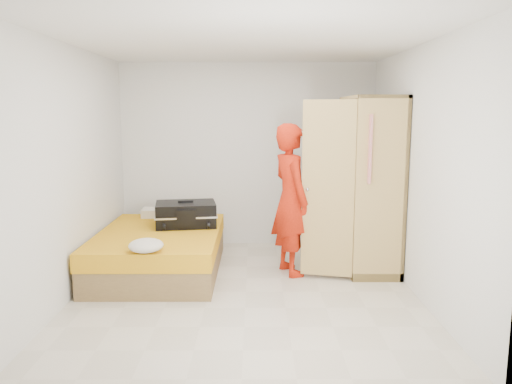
{
  "coord_description": "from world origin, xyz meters",
  "views": [
    {
      "loc": [
        0.09,
        -5.13,
        1.92
      ],
      "look_at": [
        0.11,
        0.56,
        1.0
      ],
      "focal_mm": 35.0,
      "sensor_mm": 36.0,
      "label": 1
    }
  ],
  "objects_px": {
    "bed": "(160,251)",
    "round_cushion": "(146,245)",
    "wardrobe": "(366,188)",
    "suitcase": "(186,214)",
    "person": "(291,200)"
  },
  "relations": [
    {
      "from": "person",
      "to": "round_cushion",
      "type": "height_order",
      "value": "person"
    },
    {
      "from": "bed",
      "to": "round_cushion",
      "type": "height_order",
      "value": "round_cushion"
    },
    {
      "from": "bed",
      "to": "round_cushion",
      "type": "bearing_deg",
      "value": -87.78
    },
    {
      "from": "person",
      "to": "suitcase",
      "type": "height_order",
      "value": "person"
    },
    {
      "from": "bed",
      "to": "suitcase",
      "type": "relative_size",
      "value": 2.44
    },
    {
      "from": "person",
      "to": "round_cushion",
      "type": "distance_m",
      "value": 1.79
    },
    {
      "from": "wardrobe",
      "to": "person",
      "type": "xyz_separation_m",
      "value": [
        -0.93,
        -0.2,
        -0.11
      ]
    },
    {
      "from": "suitcase",
      "to": "round_cushion",
      "type": "distance_m",
      "value": 1.22
    },
    {
      "from": "bed",
      "to": "wardrobe",
      "type": "distance_m",
      "value": 2.62
    },
    {
      "from": "person",
      "to": "round_cushion",
      "type": "bearing_deg",
      "value": 98.62
    },
    {
      "from": "wardrobe",
      "to": "suitcase",
      "type": "distance_m",
      "value": 2.25
    },
    {
      "from": "bed",
      "to": "person",
      "type": "xyz_separation_m",
      "value": [
        1.57,
        -0.05,
        0.64
      ]
    },
    {
      "from": "wardrobe",
      "to": "suitcase",
      "type": "xyz_separation_m",
      "value": [
        -2.22,
        0.14,
        -0.35
      ]
    },
    {
      "from": "bed",
      "to": "suitcase",
      "type": "xyz_separation_m",
      "value": [
        0.28,
        0.29,
        0.39
      ]
    },
    {
      "from": "suitcase",
      "to": "round_cushion",
      "type": "height_order",
      "value": "suitcase"
    }
  ]
}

